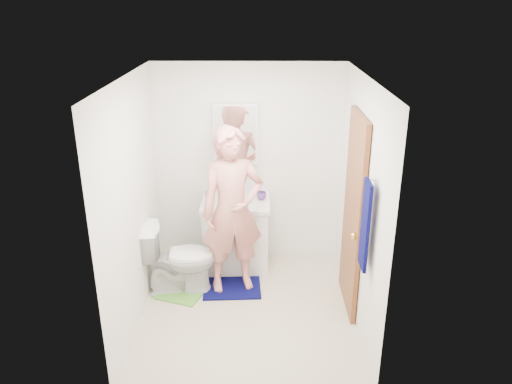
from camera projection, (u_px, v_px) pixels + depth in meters
floor at (247, 310)px, 5.24m from camera, size 2.20×2.40×0.02m
ceiling at (245, 77)px, 4.35m from camera, size 2.20×2.40×0.02m
wall_back at (249, 165)px, 5.92m from camera, size 2.20×0.02×2.40m
wall_front at (242, 269)px, 3.67m from camera, size 2.20×0.02×2.40m
wall_left at (131, 204)px, 4.81m from camera, size 0.02×2.40×2.40m
wall_right at (362, 205)px, 4.79m from camera, size 0.02×2.40×2.40m
vanity_cabinet at (236, 236)px, 5.94m from camera, size 0.75×0.55×0.80m
countertop at (236, 203)px, 5.79m from camera, size 0.79×0.59×0.05m
sink_basin at (236, 202)px, 5.78m from camera, size 0.40×0.40×0.03m
faucet at (236, 191)px, 5.92m from camera, size 0.03×0.03×0.12m
medicine_cabinet at (236, 133)px, 5.71m from camera, size 0.50×0.12×0.70m
mirror_panel at (235, 135)px, 5.65m from camera, size 0.46×0.01×0.66m
door at (353, 215)px, 4.99m from camera, size 0.05×0.80×2.05m
door_knob at (354, 236)px, 4.72m from camera, size 0.07×0.07×0.07m
towel at (365, 226)px, 4.24m from camera, size 0.03×0.24×0.80m
towel_hook at (374, 179)px, 4.09m from camera, size 0.06×0.02×0.02m
toilet at (179, 258)px, 5.45m from camera, size 0.83×0.52×0.81m
bath_mat at (232, 288)px, 5.60m from camera, size 0.66×0.49×0.02m
green_rug at (181, 293)px, 5.51m from camera, size 0.57×0.53×0.02m
soap_dispenser at (209, 195)px, 5.70m from camera, size 0.10×0.10×0.20m
toothbrush_cup at (261, 196)px, 5.82m from camera, size 0.12×0.12×0.09m
man at (232, 211)px, 5.29m from camera, size 0.76×0.60×1.84m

